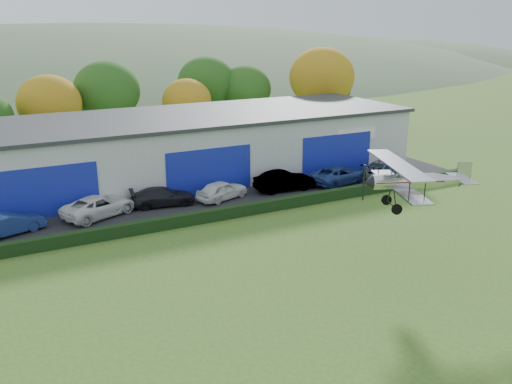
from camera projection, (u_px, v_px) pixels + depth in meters
name	position (u px, v px, depth m)	size (l,w,h in m)	color
ground	(307.00, 355.00, 22.17)	(300.00, 300.00, 0.00)	#3C5E1D
apron	(191.00, 200.00, 41.28)	(48.00, 9.00, 0.05)	black
hedge	(216.00, 215.00, 37.10)	(46.00, 0.60, 0.80)	black
hangar	(182.00, 146.00, 47.29)	(40.60, 12.60, 5.30)	#B2B7BC
tree_belt	(99.00, 97.00, 55.31)	(75.70, 13.22, 10.12)	#3D2614
distant_hills	(2.00, 125.00, 142.81)	(430.00, 196.00, 56.00)	#4C6642
car_1	(10.00, 224.00, 34.47)	(1.45, 4.17, 1.37)	navy
car_2	(99.00, 206.00, 37.68)	(2.42, 5.25, 1.46)	silver
car_3	(163.00, 197.00, 39.88)	(1.90, 4.67, 1.35)	black
car_4	(222.00, 190.00, 41.27)	(1.69, 4.21, 1.43)	silver
car_5	(284.00, 181.00, 43.39)	(1.68, 4.82, 1.59)	gray
car_6	(339.00, 175.00, 45.27)	(2.48, 5.37, 1.49)	navy
car_7	(385.00, 168.00, 47.23)	(2.07, 5.09, 1.48)	gray
biplane	(413.00, 179.00, 28.70)	(5.89, 6.62, 2.51)	#BBBBC2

